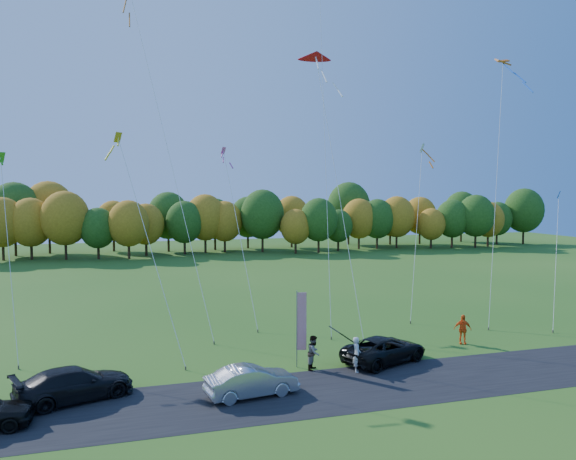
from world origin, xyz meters
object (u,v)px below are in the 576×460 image
object	(u,v)px
black_suv	(384,349)
person_east	(463,329)
silver_sedan	(252,381)
feather_flag	(301,320)

from	to	relation	value
black_suv	person_east	world-z (taller)	person_east
silver_sedan	person_east	distance (m)	15.42
black_suv	feather_flag	world-z (taller)	feather_flag
silver_sedan	black_suv	bearing A→B (deg)	-79.10
person_east	feather_flag	world-z (taller)	feather_flag
person_east	feather_flag	xyz separation A→B (m)	(-11.09, -1.50, 1.64)
black_suv	silver_sedan	distance (m)	8.75
person_east	black_suv	bearing A→B (deg)	-139.28
black_suv	feather_flag	distance (m)	5.11
silver_sedan	feather_flag	world-z (taller)	feather_flag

